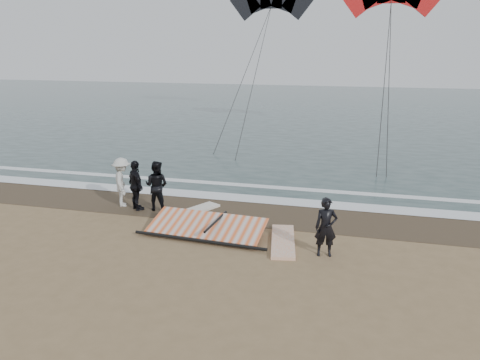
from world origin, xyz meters
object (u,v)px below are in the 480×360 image
(man_main, at_px, (326,227))
(board_cream, at_px, (193,211))
(board_white, at_px, (283,241))
(sail_rig, at_px, (206,226))

(man_main, relative_size, board_cream, 0.78)
(board_cream, bearing_deg, man_main, 2.01)
(board_white, distance_m, sail_rig, 2.50)
(board_cream, distance_m, sail_rig, 1.93)
(man_main, relative_size, board_white, 0.69)
(man_main, xyz_separation_m, board_cream, (-4.79, 2.41, -0.80))
(board_cream, bearing_deg, sail_rig, -28.96)
(board_white, distance_m, board_cream, 3.97)
(board_white, height_order, board_cream, board_white)
(sail_rig, bearing_deg, man_main, -11.76)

